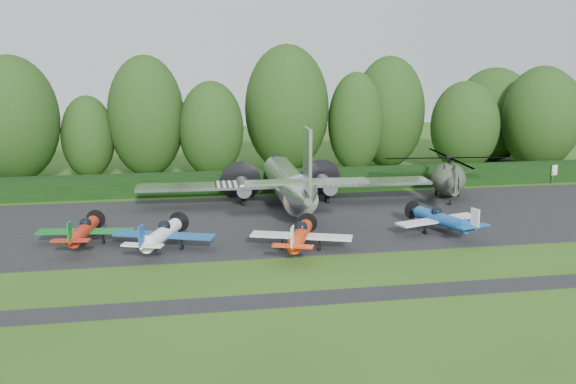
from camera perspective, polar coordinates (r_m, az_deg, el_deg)
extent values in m
plane|color=#2C5016|center=(39.23, 0.30, -6.30)|extent=(160.00, 160.00, 0.00)
cube|color=black|center=(48.70, -1.83, -2.67)|extent=(70.00, 18.00, 0.01)
cube|color=black|center=(33.69, 2.18, -9.43)|extent=(70.00, 2.00, 0.00)
cube|color=black|center=(59.32, -3.38, -0.04)|extent=(90.00, 1.60, 2.00)
cylinder|color=silver|center=(52.73, -0.01, 0.84)|extent=(2.58, 13.48, 2.58)
cone|color=silver|center=(60.05, -1.28, 2.20)|extent=(2.58, 1.69, 2.58)
cone|color=silver|center=(44.84, 1.81, -0.41)|extent=(2.58, 3.37, 2.58)
sphere|color=black|center=(58.91, -1.12, 2.56)|extent=(1.69, 1.69, 1.69)
cube|color=silver|center=(53.88, -0.22, 0.71)|extent=(24.72, 2.70, 0.25)
cube|color=white|center=(53.28, -4.99, 0.69)|extent=(2.92, 2.81, 0.06)
cube|color=white|center=(54.79, 4.41, 1.01)|extent=(2.92, 2.81, 0.06)
cylinder|color=silver|center=(54.10, -4.10, 0.43)|extent=(1.24, 3.60, 1.24)
cylinder|color=silver|center=(55.30, 3.33, 0.69)|extent=(1.24, 3.60, 1.24)
cylinder|color=black|center=(56.57, -4.37, 0.93)|extent=(3.60, 0.03, 3.60)
cylinder|color=black|center=(57.71, 2.75, 1.17)|extent=(3.60, 0.03, 3.60)
cube|color=silver|center=(43.73, 2.06, 0.93)|extent=(8.43, 1.57, 0.16)
cube|color=silver|center=(43.13, 2.17, 2.89)|extent=(0.20, 2.47, 4.27)
cylinder|color=black|center=(53.92, -4.03, -0.96)|extent=(0.28, 1.01, 1.01)
cylinder|color=black|center=(55.13, 3.42, -0.66)|extent=(0.28, 1.01, 1.01)
cylinder|color=black|center=(44.17, 2.15, -3.94)|extent=(0.20, 0.49, 0.49)
cylinder|color=red|center=(44.48, -17.71, -3.33)|extent=(0.87, 4.99, 0.87)
sphere|color=black|center=(44.90, -17.65, -2.65)|extent=(0.76, 0.76, 0.76)
cube|color=#106E27|center=(44.95, -17.62, -3.35)|extent=(6.35, 1.18, 0.13)
cube|color=red|center=(41.56, -18.24, -4.10)|extent=(2.36, 0.64, 0.09)
cube|color=#106E27|center=(41.32, -18.31, -3.35)|extent=(0.09, 0.73, 1.18)
cylinder|color=black|center=(47.57, -17.22, -2.33)|extent=(1.36, 0.02, 1.36)
cylinder|color=black|center=(45.13, -19.08, -4.31)|extent=(0.13, 0.40, 0.40)
cylinder|color=black|center=(44.81, -16.10, -4.23)|extent=(0.13, 0.40, 0.40)
cylinder|color=black|center=(46.96, -17.28, -3.59)|extent=(0.11, 0.36, 0.36)
cylinder|color=white|center=(42.11, -11.18, -3.76)|extent=(0.92, 5.25, 0.92)
sphere|color=black|center=(42.55, -11.19, -2.99)|extent=(0.80, 0.80, 0.80)
cube|color=#1A4D9C|center=(42.61, -11.16, -3.77)|extent=(6.69, 1.24, 0.13)
cube|color=white|center=(39.01, -11.25, -4.66)|extent=(2.48, 0.67, 0.10)
cube|color=#1A4D9C|center=(38.75, -11.29, -3.81)|extent=(0.10, 0.76, 1.24)
cylinder|color=black|center=(45.39, -11.12, -2.62)|extent=(1.43, 0.02, 1.43)
cylinder|color=black|center=(42.67, -12.80, -4.85)|extent=(0.13, 0.42, 0.42)
cylinder|color=black|center=(42.62, -9.45, -4.73)|extent=(0.13, 0.42, 0.42)
cylinder|color=black|center=(44.74, -11.09, -4.02)|extent=(0.11, 0.38, 0.38)
cylinder|color=red|center=(41.17, 1.10, -3.91)|extent=(0.90, 5.17, 0.90)
sphere|color=black|center=(41.59, 0.95, -3.15)|extent=(0.79, 0.79, 0.79)
cube|color=white|center=(41.65, 0.97, -3.93)|extent=(6.58, 1.22, 0.13)
cube|color=red|center=(38.19, 2.01, -4.82)|extent=(2.44, 0.66, 0.09)
cube|color=white|center=(37.93, 2.04, -3.98)|extent=(0.09, 0.75, 1.22)
cylinder|color=black|center=(44.33, 0.26, -2.76)|extent=(1.41, 0.02, 1.41)
cylinder|color=black|center=(41.47, -0.65, -5.04)|extent=(0.13, 0.41, 0.41)
cylinder|color=black|center=(41.92, 2.66, -4.86)|extent=(0.13, 0.41, 0.41)
cylinder|color=black|center=(43.72, 0.47, -4.17)|extent=(0.11, 0.38, 0.38)
cylinder|color=#194F9B|center=(46.53, 13.52, -2.39)|extent=(0.90, 5.17, 0.90)
sphere|color=black|center=(46.93, 13.27, -1.72)|extent=(0.79, 0.79, 0.79)
cube|color=white|center=(46.98, 13.29, -2.42)|extent=(6.58, 1.22, 0.13)
cube|color=#194F9B|center=(43.74, 15.15, -3.06)|extent=(2.45, 0.66, 0.09)
cube|color=white|center=(43.51, 15.25, -2.32)|extent=(0.09, 0.75, 1.22)
cylinder|color=black|center=(49.51, 11.99, -1.46)|extent=(1.41, 0.02, 1.41)
cylinder|color=black|center=(46.53, 11.95, -3.42)|extent=(0.13, 0.41, 0.41)
cylinder|color=black|center=(47.49, 14.69, -3.24)|extent=(0.13, 0.41, 0.41)
cylinder|color=black|center=(48.92, 12.34, -2.70)|extent=(0.11, 0.38, 0.38)
ellipsoid|color=#343E2F|center=(58.39, 14.07, 1.15)|extent=(2.99, 5.48, 2.86)
cylinder|color=#343E2F|center=(54.51, 15.92, 0.61)|extent=(0.67, 5.74, 0.67)
cube|color=#343E2F|center=(51.75, 17.40, 0.91)|extent=(0.11, 0.86, 1.53)
cylinder|color=black|center=(58.15, 14.14, 2.54)|extent=(0.29, 0.29, 0.77)
cylinder|color=black|center=(58.08, 14.17, 2.96)|extent=(0.67, 0.67, 0.24)
cylinder|color=black|center=(58.08, 14.17, 2.96)|extent=(11.49, 11.49, 0.06)
cube|color=#343E2F|center=(57.51, 14.44, 2.09)|extent=(0.86, 1.91, 0.67)
ellipsoid|color=black|center=(59.75, 13.48, 1.51)|extent=(1.82, 1.82, 1.64)
cylinder|color=black|center=(58.97, 12.85, -0.11)|extent=(0.17, 0.54, 0.54)
cylinder|color=black|center=(59.74, 14.55, -0.04)|extent=(0.17, 0.54, 0.54)
cylinder|color=black|center=(55.96, 15.27, -0.92)|extent=(0.15, 0.46, 0.46)
cylinder|color=#3F3326|center=(68.89, 22.19, 1.28)|extent=(0.12, 0.12, 1.21)
cube|color=silver|center=(69.59, 23.29, 1.88)|extent=(3.23, 0.08, 1.01)
cylinder|color=black|center=(83.47, 22.18, 3.79)|extent=(0.70, 0.70, 3.48)
ellipsoid|color=#1B3510|center=(83.10, 22.38, 6.23)|extent=(7.50, 7.50, 10.64)
cylinder|color=black|center=(73.06, 15.29, 3.10)|extent=(0.70, 0.70, 3.20)
ellipsoid|color=#1B3510|center=(72.65, 15.44, 5.66)|extent=(7.40, 7.40, 9.79)
cylinder|color=black|center=(70.40, 5.98, 3.27)|extent=(0.70, 0.70, 3.52)
ellipsoid|color=#1B3510|center=(69.95, 6.04, 6.20)|extent=(5.99, 5.99, 10.75)
cylinder|color=black|center=(73.72, 8.86, 3.79)|extent=(0.70, 0.70, 4.07)
ellipsoid|color=#1B3510|center=(73.26, 8.96, 7.03)|extent=(7.99, 7.99, 12.43)
cylinder|color=black|center=(70.05, -0.11, 3.68)|extent=(0.70, 0.70, 4.47)
ellipsoid|color=#1B3510|center=(69.54, -0.11, 7.43)|extent=(9.07, 9.07, 13.65)
cylinder|color=black|center=(69.29, -17.21, 2.35)|extent=(0.70, 0.70, 2.78)
ellipsoid|color=#1B3510|center=(68.90, -17.35, 4.69)|extent=(5.38, 5.38, 8.49)
cylinder|color=black|center=(76.38, 21.35, 3.27)|extent=(0.70, 0.70, 3.73)
ellipsoid|color=#1B3510|center=(75.96, 21.56, 6.12)|extent=(8.33, 8.33, 11.38)
cylinder|color=black|center=(68.62, -12.35, 3.08)|extent=(0.70, 0.70, 4.10)
ellipsoid|color=#1B3510|center=(68.12, -12.50, 6.58)|extent=(7.84, 7.84, 12.53)
cylinder|color=black|center=(67.22, -6.76, 2.72)|extent=(0.70, 0.70, 3.25)
ellipsoid|color=#1B3510|center=(66.78, -6.83, 5.55)|extent=(6.68, 6.68, 9.92)
cylinder|color=black|center=(69.14, -23.05, 2.46)|extent=(0.70, 0.70, 4.10)
ellipsoid|color=#1B3510|center=(68.64, -23.34, 5.94)|extent=(9.06, 9.06, 12.54)
cylinder|color=black|center=(80.99, 20.89, 3.55)|extent=(0.70, 0.70, 3.18)
ellipsoid|color=#1B3510|center=(80.63, 21.06, 5.85)|extent=(8.18, 8.18, 9.72)
cylinder|color=black|center=(81.43, 17.65, 3.98)|extent=(0.70, 0.70, 3.63)
ellipsoid|color=#1B3510|center=(81.04, 17.81, 6.59)|extent=(9.50, 9.50, 11.10)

